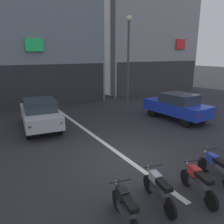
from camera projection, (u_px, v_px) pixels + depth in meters
ground_plane at (128, 160)px, 8.63m from camera, size 120.00×120.00×0.00m
lane_centre_line at (73, 121)px, 13.67m from camera, size 0.20×18.00×0.01m
building_mid_block at (28, 0)px, 18.80m from camera, size 9.78×9.08×16.70m
building_far_right at (140, 18)px, 24.60m from camera, size 10.54×7.27×15.47m
car_silver_crossing_near at (40, 113)px, 11.99m from camera, size 2.14×4.25×1.64m
car_blue_parked_kerbside at (177, 106)px, 13.71m from camera, size 2.09×4.23×1.64m
car_grey_down_street at (66, 89)px, 20.35m from camera, size 2.02×4.21×1.64m
street_lamp at (128, 56)px, 14.16m from camera, size 0.36×0.36×6.20m
motorcycle_black_row_leftmost at (125, 207)px, 5.30m from camera, size 0.55×1.66×0.98m
motorcycle_silver_row_left_mid at (158, 189)px, 6.02m from camera, size 0.55×1.65×0.98m
motorcycle_red_row_centre at (198, 182)px, 6.33m from camera, size 0.60×1.63×0.98m
motorcycle_blue_row_right_mid at (216, 168)px, 7.14m from camera, size 0.57×1.64×0.98m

